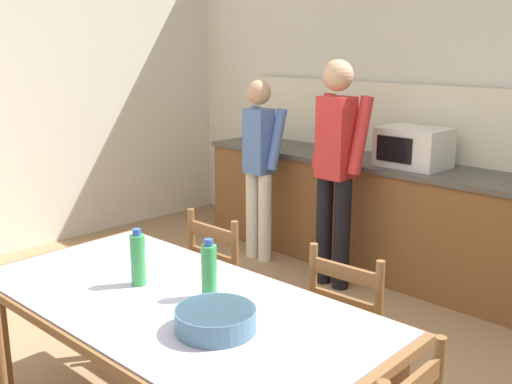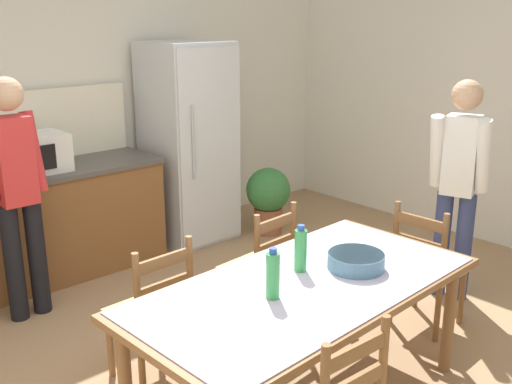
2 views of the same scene
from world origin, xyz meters
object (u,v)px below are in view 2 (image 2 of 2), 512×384
Objects in this scene: refrigerator at (189,143)px; bottle_near_centre at (273,275)px; chair_side_far_right at (261,269)px; person_by_table at (458,180)px; serving_bowl at (356,260)px; potted_plant at (268,196)px; microwave at (33,154)px; dining_table at (305,295)px; person_at_counter at (16,187)px; bottle_off_centre at (301,250)px; chair_side_far_left at (153,312)px; chair_head_end at (426,267)px.

refrigerator reaches higher than bottle_near_centre.
person_by_table is at bearing 151.70° from chair_side_far_right.
serving_bowl is 2.64m from potted_plant.
chair_side_far_right is 1.63m from person_by_table.
microwave is at bearing -65.58° from person_by_table.
dining_table is at bearing -81.77° from microwave.
refrigerator reaches higher than potted_plant.
microwave is at bearing -33.30° from person_at_counter.
refrigerator is 2.83× the size of potted_plant.
serving_bowl is at bearing -106.15° from refrigerator.
microwave is at bearing 168.10° from potted_plant.
person_at_counter is at bearing -52.78° from chair_side_far_right.
chair_side_far_right reaches higher than potted_plant.
bottle_near_centre is at bearing -167.34° from person_at_counter.
potted_plant is (-0.08, 1.97, -0.56)m from person_by_table.
person_by_table is at bearing 1.61° from bottle_off_centre.
bottle_near_centre is at bearing -132.85° from potted_plant.
serving_bowl is (0.26, -0.19, -0.07)m from bottle_off_centre.
bottle_near_centre is (-0.25, -0.01, 0.20)m from dining_table.
chair_side_far_right is at bearing -66.13° from microwave.
refrigerator is 1.89m from person_at_counter.
serving_bowl is at bearing 81.06° from chair_side_far_right.
person_at_counter is (-0.24, 1.31, 0.53)m from chair_side_far_left.
bottle_near_centre is at bearing 89.50° from chair_head_end.
dining_table is at bearing -12.55° from person_by_table.
chair_side_far_right is at bearing 50.64° from bottle_near_centre.
refrigerator is 0.93× the size of dining_table.
chair_side_far_left reaches higher than serving_bowl.
serving_bowl is 0.35× the size of chair_head_end.
bottle_off_centre is at bearing 59.95° from chair_side_far_right.
person_by_table is (2.55, -1.90, -0.03)m from person_at_counter.
microwave reaches higher than chair_side_far_right.
bottle_near_centre reaches higher than potted_plant.
chair_head_end reaches higher than potted_plant.
bottle_near_centre reaches higher than serving_bowl.
serving_bowl is (0.60, -0.05, -0.07)m from bottle_near_centre.
potted_plant is at bearing -11.90° from microwave.
potted_plant is (1.40, 2.20, -0.42)m from serving_bowl.
bottle_off_centre reaches higher than serving_bowl.
bottle_near_centre is at bearing 46.17° from chair_side_far_right.
chair_head_end is at bearing 156.00° from chair_side_far_left.
microwave is 0.75× the size of potted_plant.
chair_side_far_right is at bearing -179.62° from chair_side_far_left.
refrigerator is 1.09× the size of person_at_counter.
chair_side_far_left is at bearing -148.26° from potted_plant.
person_by_table is (1.42, -0.63, 0.50)m from chair_side_far_right.
person_at_counter is at bearing -81.50° from chair_side_far_left.
microwave reaches higher than serving_bowl.
chair_head_end is (0.93, 0.11, -0.36)m from serving_bowl.
bottle_off_centre is 0.86m from chair_side_far_right.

